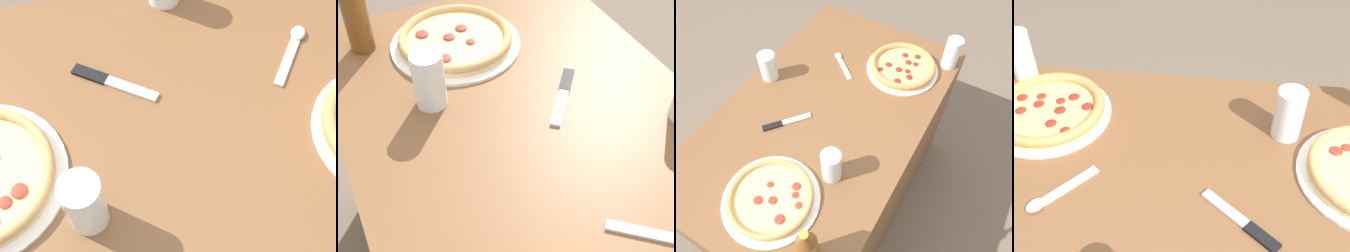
{
  "view_description": "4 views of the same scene",
  "coord_description": "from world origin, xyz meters",
  "views": [
    {
      "loc": [
        0.17,
        0.48,
        1.53
      ],
      "look_at": [
        0.05,
        0.07,
        0.82
      ],
      "focal_mm": 50.0,
      "sensor_mm": 36.0,
      "label": 1
    },
    {
      "loc": [
        -0.54,
        0.34,
        1.44
      ],
      "look_at": [
        0.03,
        0.07,
        0.8
      ],
      "focal_mm": 50.0,
      "sensor_mm": 36.0,
      "label": 2
    },
    {
      "loc": [
        0.65,
        0.47,
        1.77
      ],
      "look_at": [
        0.04,
        0.11,
        0.78
      ],
      "focal_mm": 35.0,
      "sensor_mm": 36.0,
      "label": 3
    },
    {
      "loc": [
        0.06,
        -0.61,
        1.45
      ],
      "look_at": [
        -0.03,
        0.09,
        0.81
      ],
      "focal_mm": 45.0,
      "sensor_mm": 36.0,
      "label": 4
    }
  ],
  "objects": [
    {
      "name": "spoon",
      "position": [
        -0.28,
        -0.09,
        0.75
      ],
      "size": [
        0.13,
        0.15,
        0.01
      ],
      "color": "silver",
      "rests_on": "table"
    },
    {
      "name": "knife",
      "position": [
        0.12,
        -0.11,
        0.75
      ],
      "size": [
        0.16,
        0.14,
        0.01
      ],
      "color": "black",
      "rests_on": "table"
    },
    {
      "name": "beer_bottle",
      "position": [
        0.48,
        0.26,
        0.85
      ],
      "size": [
        0.06,
        0.06,
        0.22
      ],
      "color": "brown",
      "rests_on": "table"
    },
    {
      "name": "pizza_salami",
      "position": [
        0.4,
        0.05,
        0.76
      ],
      "size": [
        0.33,
        0.33,
        0.04
      ],
      "color": "white",
      "rests_on": "table"
    },
    {
      "name": "table",
      "position": [
        0.0,
        0.0,
        0.37
      ],
      "size": [
        1.25,
        0.76,
        0.74
      ],
      "color": "brown",
      "rests_on": "ground_plane"
    },
    {
      "name": "glass_orange_juice",
      "position": [
        0.22,
        0.17,
        0.8
      ],
      "size": [
        0.07,
        0.07,
        0.13
      ],
      "color": "white",
      "rests_on": "table"
    }
  ]
}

